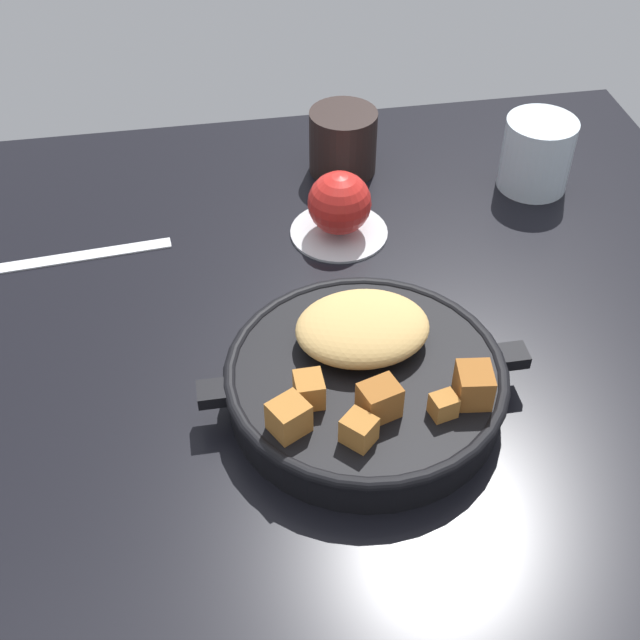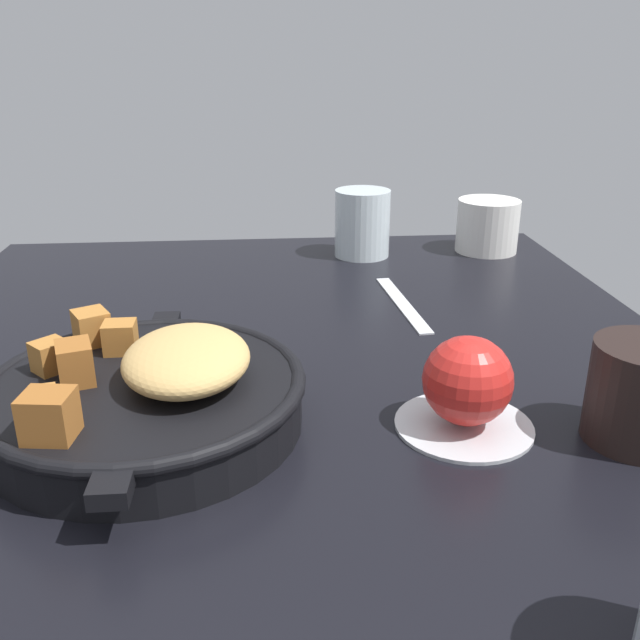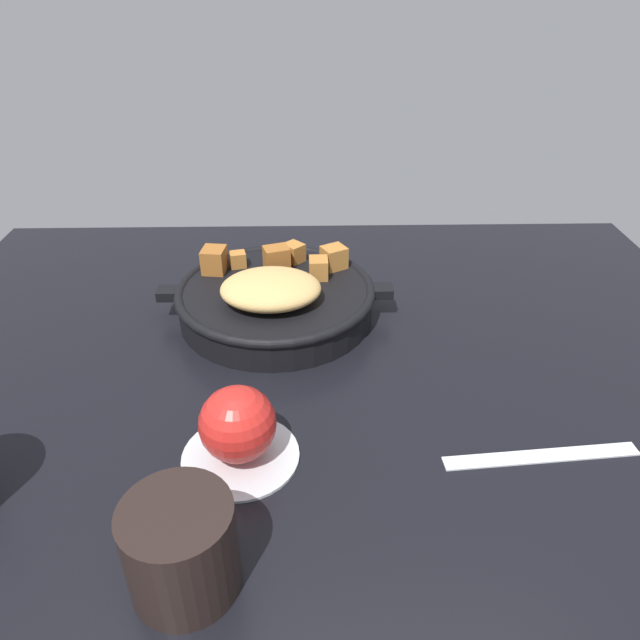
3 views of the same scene
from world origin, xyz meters
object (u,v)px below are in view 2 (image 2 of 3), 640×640
at_px(water_glass_tall, 362,223).
at_px(butter_knife, 402,303).
at_px(cast_iron_skillet, 148,393).
at_px(red_apple, 468,381).
at_px(ceramic_mug_white, 487,226).

bearing_deg(water_glass_tall, butter_knife, 5.35).
distance_m(cast_iron_skillet, red_apple, 0.24).
height_order(cast_iron_skillet, red_apple, same).
distance_m(cast_iron_skillet, water_glass_tall, 0.51).
xyz_separation_m(cast_iron_skillet, ceramic_mug_white, (-0.46, 0.41, 0.01)).
bearing_deg(red_apple, ceramic_mug_white, 160.79).
bearing_deg(butter_knife, red_apple, -6.05).
relative_size(red_apple, butter_knife, 0.38).
bearing_deg(ceramic_mug_white, butter_knife, -37.85).
xyz_separation_m(red_apple, butter_knife, (-0.27, 0.01, -0.04)).
height_order(butter_knife, water_glass_tall, water_glass_tall).
xyz_separation_m(red_apple, water_glass_tall, (-0.48, -0.01, 0.01)).
distance_m(red_apple, butter_knife, 0.28).
relative_size(red_apple, ceramic_mug_white, 0.79).
distance_m(butter_knife, water_glass_tall, 0.21).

